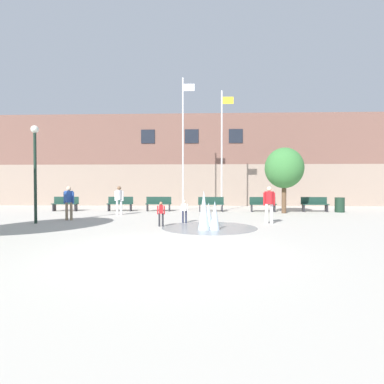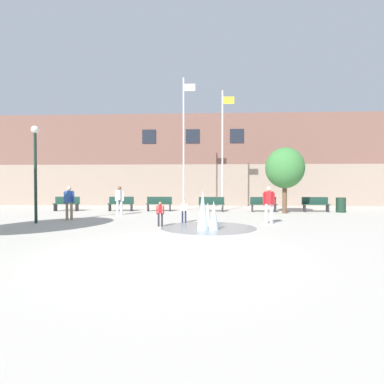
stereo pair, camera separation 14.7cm
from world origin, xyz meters
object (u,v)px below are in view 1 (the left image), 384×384
park_bench_under_left_flagpole (159,204)px  park_bench_far_left (65,203)px  park_bench_near_trashcan (263,204)px  teen_by_trashcan (69,200)px  adult_watching (269,202)px  lamp_post_left_lane (35,160)px  flagpole_left (183,141)px  child_in_fountain (184,209)px  trash_can (340,205)px  park_bench_far_right (315,204)px  child_with_pink_shirt (161,212)px  adult_in_red (119,198)px  flagpole_right (222,147)px  street_tree_near_building (284,168)px  park_bench_under_right_flagpole (211,204)px  park_bench_left_of_flagpoles (120,203)px

park_bench_under_left_flagpole → park_bench_far_left: bearing=-178.7°
park_bench_near_trashcan → teen_by_trashcan: teen_by_trashcan is taller
adult_watching → lamp_post_left_lane: 10.18m
adult_watching → flagpole_left: 8.59m
park_bench_under_left_flagpole → flagpole_left: (1.55, 0.59, 4.08)m
child_in_fountain → adult_watching: adult_watching is taller
teen_by_trashcan → trash_can: size_ratio=1.77×
park_bench_under_left_flagpole → trash_can: park_bench_under_left_flagpole is taller
park_bench_near_trashcan → park_bench_far_right: size_ratio=1.00×
park_bench_near_trashcan → child_with_pink_shirt: bearing=-128.1°
park_bench_far_left → adult_in_red: (4.14, -2.39, 0.45)m
park_bench_under_left_flagpole → lamp_post_left_lane: bearing=-124.7°
park_bench_far_right → flagpole_right: bearing=172.6°
adult_watching → trash_can: 7.86m
flagpole_left → trash_can: 10.48m
park_bench_under_left_flagpole → lamp_post_left_lane: (-4.37, -6.31, 2.23)m
street_tree_near_building → park_bench_under_right_flagpole: bearing=167.2°
park_bench_under_left_flagpole → trash_can: 11.14m
park_bench_far_left → park_bench_left_of_flagpoles: size_ratio=1.00×
child_with_pink_shirt → street_tree_near_building: bearing=-66.7°
flagpole_left → lamp_post_left_lane: bearing=-130.6°
street_tree_near_building → flagpole_right: bearing=153.3°
adult_watching → child_with_pink_shirt: size_ratio=1.61×
adult_watching → lamp_post_left_lane: bearing=-134.0°
park_bench_far_right → child_with_pink_shirt: child_with_pink_shirt is taller
park_bench_far_left → adult_in_red: adult_in_red is taller
park_bench_left_of_flagpoles → park_bench_under_right_flagpole: 5.78m
child_with_pink_shirt → flagpole_right: (2.92, 7.66, 3.54)m
park_bench_under_left_flagpole → teen_by_trashcan: teen_by_trashcan is taller
adult_watching → street_tree_near_building: size_ratio=0.41×
child_with_pink_shirt → trash_can: child_with_pink_shirt is taller
park_bench_near_trashcan → flagpole_left: bearing=171.1°
park_bench_left_of_flagpoles → trash_can: park_bench_left_of_flagpoles is taller
flagpole_right → trash_can: 8.03m
park_bench_under_right_flagpole → adult_in_red: 5.66m
park_bench_under_left_flagpole → park_bench_under_right_flagpole: 3.33m
park_bench_far_right → street_tree_near_building: street_tree_near_building is taller
park_bench_left_of_flagpoles → child_with_pink_shirt: 7.91m
teen_by_trashcan → lamp_post_left_lane: (-0.89, -1.24, 1.78)m
park_bench_under_right_flagpole → street_tree_near_building: size_ratio=0.42×
park_bench_under_left_flagpole → park_bench_near_trashcan: (6.54, -0.19, 0.00)m
park_bench_near_trashcan → flagpole_right: size_ratio=0.21×
child_with_pink_shirt → adult_in_red: bearing=13.9°
flagpole_right → flagpole_left: bearing=180.0°
park_bench_far_left → trash_can: park_bench_far_left is taller
park_bench_under_right_flagpole → lamp_post_left_lane: (-7.70, -6.11, 2.23)m
park_bench_far_left → child_with_pink_shirt: child_with_pink_shirt is taller
park_bench_far_right → trash_can: size_ratio=1.78×
park_bench_near_trashcan → adult_watching: bearing=-98.7°
park_bench_far_right → flagpole_right: (-5.67, 0.73, 3.64)m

